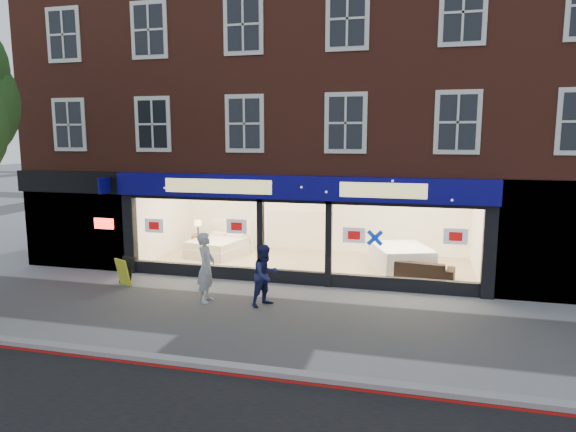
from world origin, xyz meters
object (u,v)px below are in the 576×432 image
at_px(pedestrian_grey, 206,267).
at_px(pedestrian_blue, 266,275).
at_px(mattress_stack, 401,258).
at_px(display_bed, 219,246).
at_px(sofa, 420,270).
at_px(a_board, 125,271).

relative_size(pedestrian_grey, pedestrian_blue, 1.16).
bearing_deg(mattress_stack, pedestrian_grey, -139.86).
relative_size(display_bed, sofa, 1.20).
distance_m(mattress_stack, pedestrian_blue, 5.33).
relative_size(mattress_stack, pedestrian_blue, 1.52).
xyz_separation_m(mattress_stack, pedestrian_grey, (-5.00, -4.21, 0.44)).
bearing_deg(sofa, pedestrian_blue, 47.08).
height_order(display_bed, pedestrian_blue, pedestrian_blue).
xyz_separation_m(a_board, pedestrian_blue, (4.65, -0.74, 0.40)).
relative_size(mattress_stack, pedestrian_grey, 1.32).
height_order(display_bed, pedestrian_grey, pedestrian_grey).
xyz_separation_m(display_bed, sofa, (7.20, -1.56, -0.04)).
distance_m(a_board, pedestrian_grey, 3.16).
relative_size(sofa, pedestrian_grey, 1.06).
relative_size(display_bed, a_board, 2.87).
bearing_deg(display_bed, sofa, -0.29).
height_order(sofa, a_board, a_board).
xyz_separation_m(sofa, pedestrian_blue, (-3.95, -3.26, 0.43)).
distance_m(display_bed, a_board, 4.31).
bearing_deg(a_board, sofa, 40.86).
xyz_separation_m(display_bed, pedestrian_grey, (1.61, -4.90, 0.51)).
bearing_deg(a_board, display_bed, 95.64).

